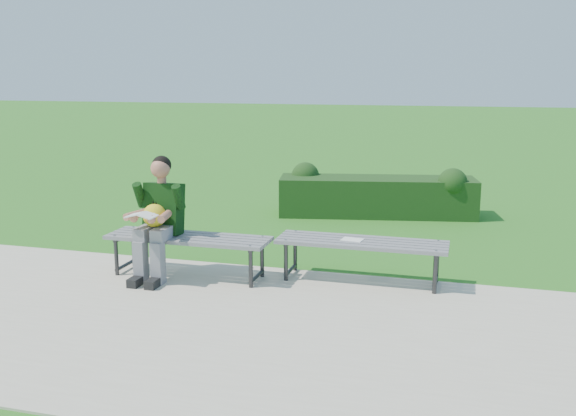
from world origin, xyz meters
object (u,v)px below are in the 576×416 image
bench_left (188,241)px  hedge (377,195)px  seated_boy (158,214)px  paper_sheet (352,240)px  bench_right (362,245)px

bench_left → hedge: bearing=67.7°
seated_boy → paper_sheet: size_ratio=5.48×
hedge → seated_boy: size_ratio=2.38×
seated_boy → paper_sheet: (2.05, 0.42, -0.24)m
hedge → bench_right: 3.44m
paper_sheet → bench_left: bearing=-169.5°
hedge → bench_left: size_ratio=1.74×
bench_right → paper_sheet: bearing=180.0°
bench_right → seated_boy: bearing=-169.0°
seated_boy → bench_left: bearing=17.7°
bench_right → seated_boy: seated_boy is taller
bench_right → paper_sheet: (-0.10, 0.00, 0.06)m
bench_right → seated_boy: (-2.15, -0.42, 0.30)m
seated_boy → paper_sheet: bearing=11.6°
hedge → paper_sheet: 3.43m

